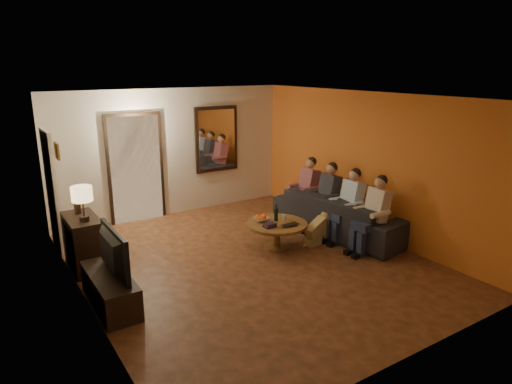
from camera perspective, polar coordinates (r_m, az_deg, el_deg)
floor at (r=7.37m, az=-0.70°, el=-8.76°), size 5.00×6.00×0.01m
ceiling at (r=6.73m, az=-0.78°, el=11.84°), size 5.00×6.00×0.01m
back_wall at (r=9.56m, az=-10.38°, el=4.86°), size 5.00×0.02×2.60m
front_wall at (r=4.80m, az=18.80°, el=-6.61°), size 5.00×0.02×2.60m
left_wall at (r=6.05m, az=-21.25°, el=-2.24°), size 0.02×6.00×2.60m
right_wall at (r=8.50m, az=13.72°, el=3.33°), size 0.02×6.00×2.60m
orange_accent at (r=8.49m, az=13.67°, el=3.33°), size 0.01×6.00×2.60m
kitchen_doorway at (r=9.32m, az=-14.79°, el=2.75°), size 1.00×0.06×2.10m
door_trim at (r=9.31m, az=-14.77°, el=2.74°), size 1.12×0.04×2.22m
fridge_glimpse at (r=9.43m, az=-13.30°, el=2.07°), size 0.45×0.03×1.70m
mirror_frame at (r=9.90m, az=-4.97°, el=6.61°), size 1.00×0.05×1.40m
mirror_glass at (r=9.88m, az=-4.89°, el=6.58°), size 0.86×0.02×1.26m
white_door at (r=8.32m, az=-24.15°, el=0.15°), size 0.06×0.85×2.04m
framed_art at (r=7.18m, az=-23.65°, el=4.73°), size 0.03×0.28×0.24m
art_canvas at (r=7.18m, az=-23.54°, el=4.75°), size 0.01×0.22×0.18m
dresser at (r=7.52m, az=-20.70°, el=-5.94°), size 0.45×0.93×0.83m
table_lamp at (r=7.10m, az=-20.84°, el=-1.37°), size 0.30×0.30×0.54m
flower_vase at (r=7.53m, az=-21.53°, el=-0.90°), size 0.14×0.14×0.44m
tv_stand at (r=6.37m, az=-17.77°, el=-11.57°), size 0.45×1.29×0.43m
tv at (r=6.16m, az=-18.17°, el=-7.26°), size 1.05×0.14×0.61m
sofa at (r=8.58m, az=10.53°, el=-2.74°), size 2.71×1.39×0.76m
person_a at (r=7.85m, az=14.55°, el=-3.03°), size 0.60×0.40×1.20m
person_b at (r=8.25m, az=11.52°, el=-1.94°), size 0.60×0.40×1.20m
person_c at (r=8.66m, az=8.77°, el=-0.95°), size 0.60×0.40×1.20m
person_d at (r=9.10m, az=6.28°, el=-0.04°), size 0.60×0.40×1.20m
dog at (r=8.08m, az=7.64°, el=-4.51°), size 0.59×0.32×0.56m
coffee_table at (r=7.86m, az=2.62°, el=-5.42°), size 1.11×1.11×0.45m
bowl at (r=7.84m, az=0.64°, el=-3.45°), size 0.26×0.26×0.06m
oranges at (r=7.82m, az=0.64°, el=-2.98°), size 0.20×0.20×0.08m
wine_bottle at (r=7.83m, az=2.53°, el=-2.54°), size 0.07×0.07×0.31m
wine_glass at (r=7.90m, az=3.50°, el=-3.19°), size 0.06×0.06×0.10m
book_stack at (r=7.57m, az=1.72°, el=-4.14°), size 0.20×0.15×0.07m
laptop at (r=7.62m, az=4.48°, el=-4.23°), size 0.34×0.22×0.03m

